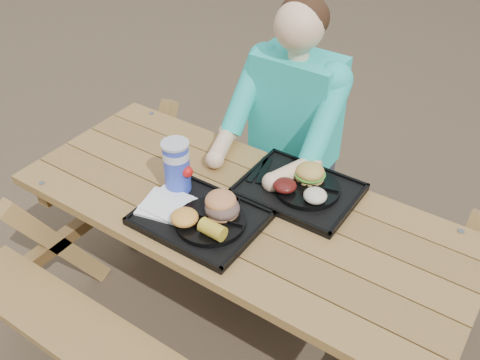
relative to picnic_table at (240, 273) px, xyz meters
The scene contains 18 objects.
ground 0.38m from the picnic_table, ahead, with size 60.00×60.00×0.00m, color #999999.
picnic_table is the anchor object (origin of this frame).
tray_near 0.42m from the picnic_table, 116.94° to the right, with size 0.45×0.35×0.02m, color black.
tray_far 0.46m from the picnic_table, 53.89° to the left, with size 0.45×0.35×0.02m, color black.
plate_near 0.44m from the picnic_table, 98.24° to the right, with size 0.26×0.26×0.02m, color black.
plate_far 0.49m from the picnic_table, 50.09° to the left, with size 0.26×0.26×0.02m, color black.
napkin_stack 0.50m from the picnic_table, 141.62° to the right, with size 0.17×0.17×0.02m, color white.
soda_cup 0.56m from the picnic_table, 166.09° to the right, with size 0.10×0.10×0.21m, color #1931BF.
condiment_bbq 0.42m from the picnic_table, 156.16° to the right, with size 0.05×0.05×0.03m, color black.
condiment_mustard 0.41m from the picnic_table, 115.69° to the right, with size 0.05×0.05×0.03m, color yellow.
sandwich 0.49m from the picnic_table, 93.72° to the right, with size 0.12×0.12×0.13m, color #D1824A, non-canonical shape.
mac_cheese 0.50m from the picnic_table, 111.68° to the right, with size 0.10×0.10×0.05m, color #F5AC40.
corn_cob 0.50m from the picnic_table, 81.36° to the right, with size 0.09×0.09×0.06m, color gold, non-canonical shape.
cutlery_far 0.46m from the picnic_table, 97.82° to the left, with size 0.03×0.18×0.01m, color black.
burger 0.56m from the picnic_table, 58.11° to the left, with size 0.12×0.12×0.10m, color gold, non-canonical shape.
baked_beans 0.47m from the picnic_table, 51.60° to the left, with size 0.09×0.09×0.04m, color #531310.
potato_salad 0.52m from the picnic_table, 31.61° to the left, with size 0.09×0.09×0.05m, color beige.
diner 0.63m from the picnic_table, 98.88° to the left, with size 0.48×0.84×1.28m, color teal, non-canonical shape.
Camera 1 is at (0.88, -1.30, 2.10)m, focal length 40.00 mm.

